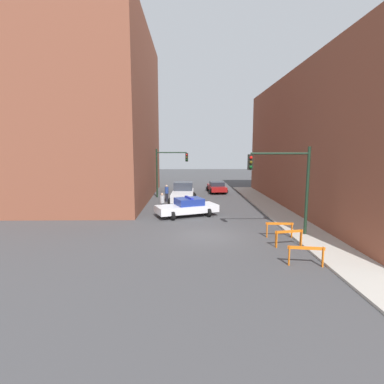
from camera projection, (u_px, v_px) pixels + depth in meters
The scene contains 14 objects.
ground_plane at pixel (207, 235), 18.07m from camera, with size 120.00×120.00×0.00m, color #424244.
sidewalk_right at pixel (308, 234), 18.16m from camera, with size 2.40×44.00×0.12m.
building_corner_left at pixel (81, 115), 30.50m from camera, with size 14.00×20.00×17.18m.
building_right at pixel (358, 142), 25.38m from camera, with size 12.00×28.00×11.55m.
traffic_light_near at pixel (288, 177), 17.46m from camera, with size 3.64×0.35×5.20m.
traffic_light_far at pixel (167, 166), 31.88m from camera, with size 3.44×0.35×5.20m.
police_car at pixel (187, 207), 23.15m from camera, with size 5.05×3.44×1.52m.
white_truck at pixel (183, 193), 29.21m from camera, with size 2.76×5.46×1.90m.
parked_car_near at pixel (217, 187), 35.78m from camera, with size 2.44×4.40×1.31m.
pedestrian_crossing at pixel (162, 203), 24.25m from camera, with size 0.43×0.43×1.66m.
pedestrian_corner at pixel (167, 193), 29.61m from camera, with size 0.50×0.50×1.66m.
barrier_front at pixel (306, 253), 13.27m from camera, with size 1.59×0.40×0.90m.
barrier_mid at pixel (289, 235), 15.92m from camera, with size 1.58×0.43×0.90m.
barrier_back at pixel (279, 227), 17.59m from camera, with size 1.60×0.27×0.90m.
Camera 1 is at (-1.18, -17.49, 5.18)m, focal length 28.00 mm.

